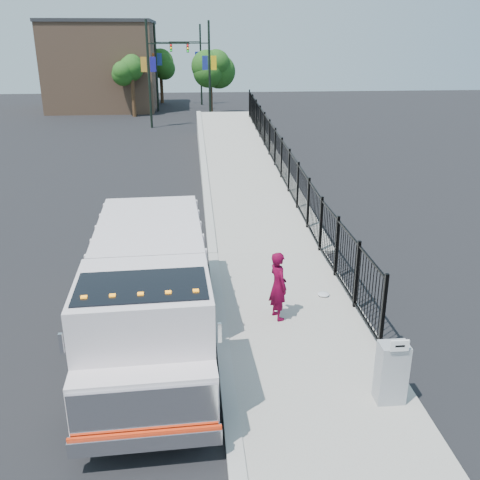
{
  "coord_description": "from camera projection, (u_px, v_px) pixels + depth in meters",
  "views": [
    {
      "loc": [
        -0.57,
        -12.19,
        6.76
      ],
      "look_at": [
        0.71,
        2.0,
        1.33
      ],
      "focal_mm": 40.0,
      "sensor_mm": 36.0,
      "label": 1
    }
  ],
  "objects": [
    {
      "name": "light_pole_0",
      "position": [
        153.0,
        70.0,
        40.98
      ],
      "size": [
        3.77,
        0.22,
        8.0
      ],
      "color": "black",
      "rests_on": "ground"
    },
    {
      "name": "worker",
      "position": [
        278.0,
        286.0,
        13.2
      ],
      "size": [
        0.61,
        0.75,
        1.77
      ],
      "primitive_type": "imported",
      "rotation": [
        0.0,
        0.0,
        1.9
      ],
      "color": "#560321",
      "rests_on": "sidewalk"
    },
    {
      "name": "curb",
      "position": [
        224.0,
        357.0,
        11.91
      ],
      "size": [
        0.3,
        12.0,
        0.16
      ],
      "primitive_type": "cube",
      "color": "#ADAAA3",
      "rests_on": "ground"
    },
    {
      "name": "ground",
      "position": [
        219.0,
        316.0,
        13.8
      ],
      "size": [
        120.0,
        120.0,
        0.0
      ],
      "primitive_type": "plane",
      "color": "black",
      "rests_on": "ground"
    },
    {
      "name": "utility_cabinet",
      "position": [
        391.0,
        373.0,
        10.22
      ],
      "size": [
        0.55,
        0.4,
        1.25
      ],
      "primitive_type": "cube",
      "color": "gray",
      "rests_on": "sidewalk"
    },
    {
      "name": "debris",
      "position": [
        323.0,
        294.0,
        14.64
      ],
      "size": [
        0.33,
        0.33,
        0.08
      ],
      "primitive_type": "ellipsoid",
      "color": "silver",
      "rests_on": "sidewalk"
    },
    {
      "name": "truck",
      "position": [
        149.0,
        288.0,
        11.88
      ],
      "size": [
        2.87,
        7.99,
        2.7
      ],
      "rotation": [
        0.0,
        0.0,
        0.04
      ],
      "color": "black",
      "rests_on": "ground"
    },
    {
      "name": "light_pole_1",
      "position": [
        206.0,
        68.0,
        43.4
      ],
      "size": [
        3.78,
        0.22,
        8.0
      ],
      "color": "black",
      "rests_on": "ground"
    },
    {
      "name": "light_pole_3",
      "position": [
        198.0,
        62.0,
        55.35
      ],
      "size": [
        3.78,
        0.22,
        8.0
      ],
      "color": "black",
      "rests_on": "ground"
    },
    {
      "name": "arrow_sign",
      "position": [
        400.0,
        346.0,
        9.76
      ],
      "size": [
        0.35,
        0.04,
        0.22
      ],
      "primitive_type": "cube",
      "color": "white",
      "rests_on": "utility_cabinet"
    },
    {
      "name": "building",
      "position": [
        103.0,
        67.0,
        52.57
      ],
      "size": [
        10.0,
        10.0,
        8.0
      ],
      "primitive_type": "cube",
      "color": "#8C664C",
      "rests_on": "ground"
    },
    {
      "name": "sidewalk",
      "position": [
        309.0,
        353.0,
        12.08
      ],
      "size": [
        3.55,
        12.0,
        0.12
      ],
      "primitive_type": "cube",
      "color": "#9E998E",
      "rests_on": "ground"
    },
    {
      "name": "ramp",
      "position": [
        243.0,
        171.0,
        28.87
      ],
      "size": [
        3.95,
        24.06,
        3.19
      ],
      "primitive_type": "cube",
      "rotation": [
        0.06,
        0.0,
        0.0
      ],
      "color": "#9E998E",
      "rests_on": "ground"
    },
    {
      "name": "tree_2",
      "position": [
        160.0,
        65.0,
        57.15
      ],
      "size": [
        2.82,
        2.82,
        5.41
      ],
      "color": "#382314",
      "rests_on": "ground"
    },
    {
      "name": "tree_0",
      "position": [
        132.0,
        71.0,
        47.02
      ],
      "size": [
        2.23,
        2.23,
        5.12
      ],
      "color": "#382314",
      "rests_on": "ground"
    },
    {
      "name": "light_pole_2",
      "position": [
        159.0,
        64.0,
        50.35
      ],
      "size": [
        3.77,
        0.22,
        8.0
      ],
      "color": "black",
      "rests_on": "ground"
    },
    {
      "name": "iron_fence",
      "position": [
        281.0,
        171.0,
        24.95
      ],
      "size": [
        0.1,
        28.0,
        1.8
      ],
      "primitive_type": "cube",
      "color": "black",
      "rests_on": "ground"
    },
    {
      "name": "tree_1",
      "position": [
        210.0,
        70.0,
        48.07
      ],
      "size": [
        2.79,
        2.79,
        5.4
      ],
      "color": "#382314",
      "rests_on": "ground"
    }
  ]
}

